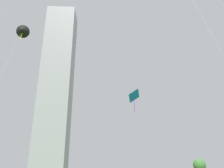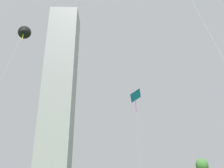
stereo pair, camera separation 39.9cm
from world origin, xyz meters
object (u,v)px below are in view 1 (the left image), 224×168
(kite_flying_2, at_px, (134,97))
(kite_flying_3, at_px, (22,31))
(distant_highrise_0, at_px, (57,86))
(park_tree_0, at_px, (200,166))

(kite_flying_2, height_order, kite_flying_3, kite_flying_3)
(kite_flying_3, relative_size, distant_highrise_0, 0.27)
(park_tree_0, xyz_separation_m, distant_highrise_0, (-50.59, 74.46, 44.97))
(kite_flying_2, bearing_deg, park_tree_0, 31.15)
(park_tree_0, bearing_deg, kite_flying_2, -148.85)
(kite_flying_2, height_order, park_tree_0, kite_flying_2)
(kite_flying_3, bearing_deg, distant_highrise_0, 102.57)
(kite_flying_3, relative_size, park_tree_0, 5.20)
(kite_flying_2, bearing_deg, kite_flying_3, -160.38)
(park_tree_0, distance_m, distant_highrise_0, 100.63)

